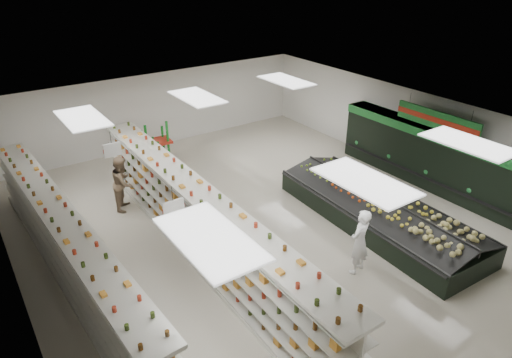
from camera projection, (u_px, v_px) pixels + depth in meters
floor at (262, 222)px, 14.63m from camera, size 16.00×16.00×0.00m
ceiling at (262, 128)px, 13.19m from camera, size 14.00×16.00×0.02m
wall_back at (156, 110)px, 19.79m from camera, size 14.00×0.02×3.20m
wall_left at (11, 256)px, 10.36m from camera, size 0.02×16.00×3.20m
wall_right at (411, 131)px, 17.47m from camera, size 0.02×16.00×3.20m
produce_wall_case at (435, 156)px, 16.29m from camera, size 0.93×8.00×2.20m
aisle_sign_near at (174, 209)px, 10.00m from camera, size 0.52×0.06×0.75m
aisle_sign_far at (112, 150)px, 12.94m from camera, size 0.52×0.06×0.75m
hortifruti_banner at (437, 120)px, 15.51m from camera, size 0.12×3.20×0.95m
gondola_left at (67, 249)px, 11.82m from camera, size 1.42×11.27×1.95m
gondola_center at (198, 225)px, 12.66m from camera, size 1.02×12.31×2.13m
produce_island at (378, 210)px, 14.38m from camera, size 2.86×7.14×1.05m
soda_endcap at (155, 144)px, 18.57m from camera, size 1.27×0.90×1.57m
shopper_main at (360, 242)px, 12.01m from camera, size 0.78×0.61×1.89m
shopper_background at (123, 183)px, 15.07m from camera, size 0.98×1.07×1.87m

